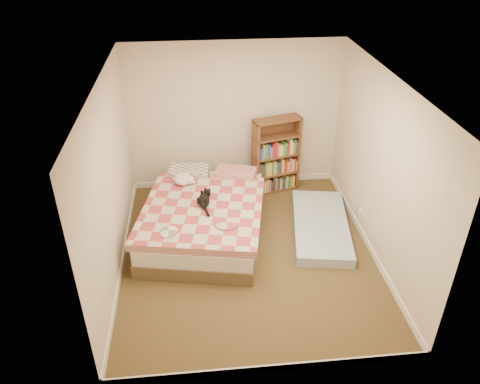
{
  "coord_description": "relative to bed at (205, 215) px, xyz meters",
  "views": [
    {
      "loc": [
        -0.65,
        -5.18,
        4.2
      ],
      "look_at": [
        -0.08,
        0.3,
        0.84
      ],
      "focal_mm": 35.0,
      "sensor_mm": 36.0,
      "label": 1
    }
  ],
  "objects": [
    {
      "name": "floor_mattress",
      "position": [
        1.74,
        -0.17,
        -0.2
      ],
      "size": [
        1.08,
        1.88,
        0.16
      ],
      "primitive_type": "cube",
      "rotation": [
        0.0,
        0.0,
        -0.17
      ],
      "color": "#6E91B7",
      "rests_on": "room"
    },
    {
      "name": "white_dog",
      "position": [
        -0.29,
        0.51,
        0.35
      ],
      "size": [
        0.33,
        0.36,
        0.15
      ],
      "rotation": [
        0.0,
        0.0,
        0.19
      ],
      "color": "silver",
      "rests_on": "bed"
    },
    {
      "name": "bed",
      "position": [
        0.0,
        0.0,
        0.0
      ],
      "size": [
        2.01,
        2.55,
        0.61
      ],
      "rotation": [
        0.0,
        0.0,
        -0.19
      ],
      "color": "brown",
      "rests_on": "room"
    },
    {
      "name": "room",
      "position": [
        0.58,
        -0.61,
        0.92
      ],
      "size": [
        3.51,
        4.01,
        2.51
      ],
      "color": "#46351E",
      "rests_on": "ground"
    },
    {
      "name": "black_cat",
      "position": [
        0.0,
        -0.08,
        0.33
      ],
      "size": [
        0.26,
        0.61,
        0.14
      ],
      "rotation": [
        0.0,
        0.0,
        -0.26
      ],
      "color": "black",
      "rests_on": "bed"
    },
    {
      "name": "bookshelf",
      "position": [
        1.25,
        1.13,
        0.22
      ],
      "size": [
        0.86,
        0.47,
        1.31
      ],
      "rotation": [
        0.0,
        0.0,
        0.27
      ],
      "color": "brown",
      "rests_on": "room"
    }
  ]
}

